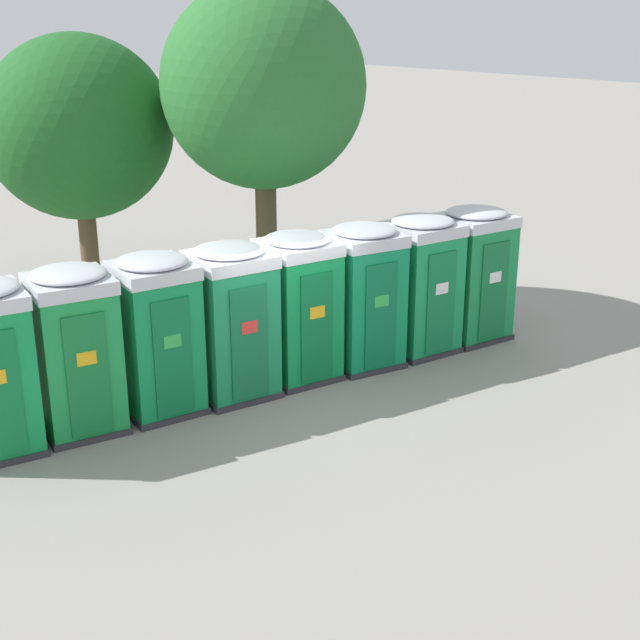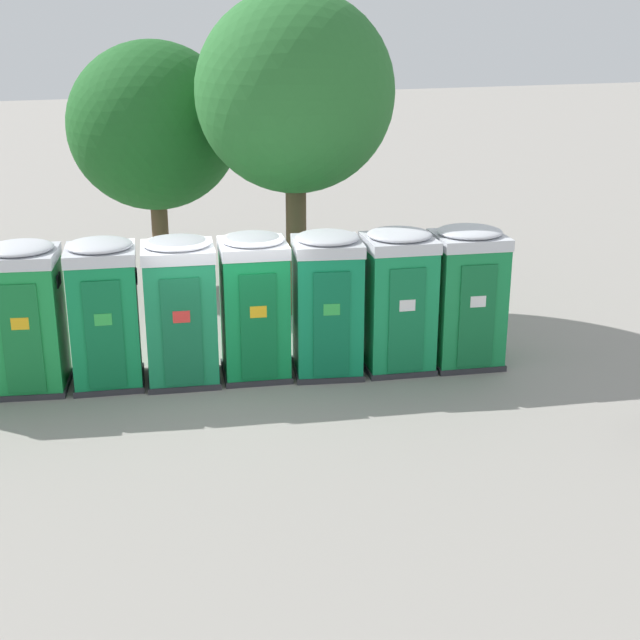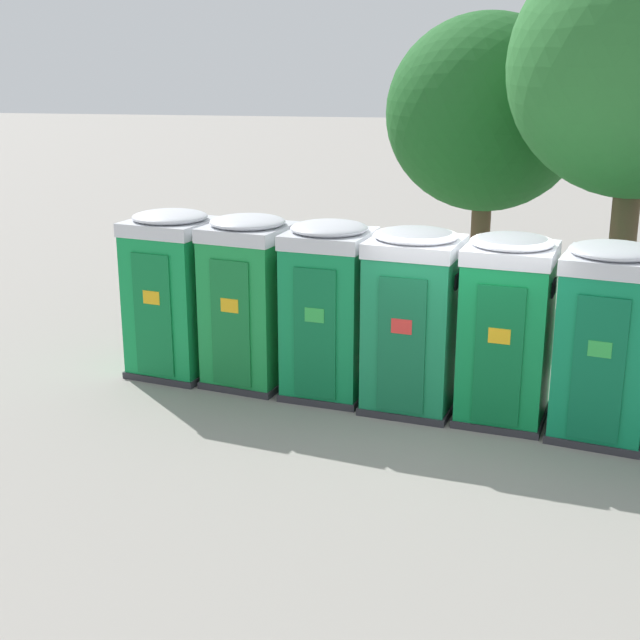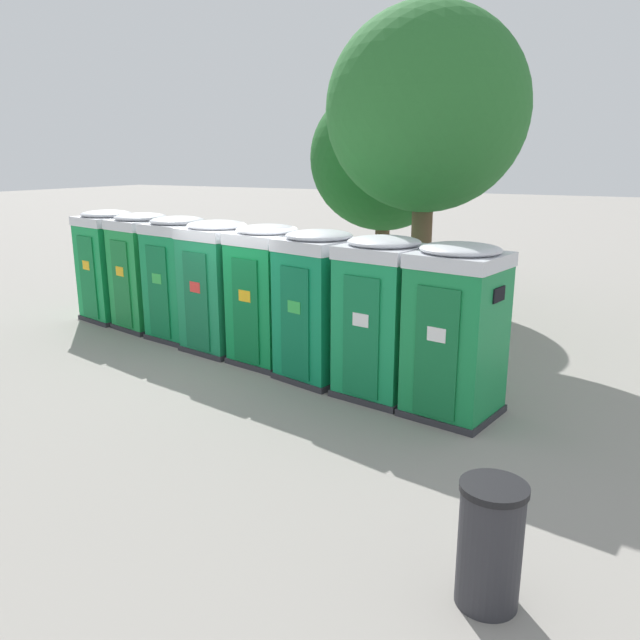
{
  "view_description": "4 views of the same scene",
  "coord_description": "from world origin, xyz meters",
  "px_view_note": "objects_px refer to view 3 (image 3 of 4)",
  "views": [
    {
      "loc": [
        -8.8,
        -10.63,
        6.11
      ],
      "look_at": [
        1.01,
        -0.18,
        0.98
      ],
      "focal_mm": 50.0,
      "sensor_mm": 36.0,
      "label": 1
    },
    {
      "loc": [
        -3.54,
        -14.14,
        5.97
      ],
      "look_at": [
        1.74,
        -0.34,
        0.97
      ],
      "focal_mm": 50.0,
      "sensor_mm": 36.0,
      "label": 2
    },
    {
      "loc": [
        0.18,
        -11.57,
        4.76
      ],
      "look_at": [
        -1.97,
        0.44,
        1.11
      ],
      "focal_mm": 50.0,
      "sensor_mm": 36.0,
      "label": 3
    },
    {
      "loc": [
        6.67,
        -9.37,
        3.67
      ],
      "look_at": [
        1.87,
        -0.36,
        1.02
      ],
      "focal_mm": 35.0,
      "sensor_mm": 36.0,
      "label": 4
    }
  ],
  "objects_px": {
    "portapotty_2": "(329,309)",
    "street_tree_0": "(640,68)",
    "portapotty_3": "(413,319)",
    "street_tree_1": "(487,114)",
    "portapotty_1": "(249,300)",
    "portapotty_5": "(606,341)",
    "portapotty_0": "(173,293)",
    "portapotty_4": "(507,328)"
  },
  "relations": [
    {
      "from": "portapotty_2",
      "to": "street_tree_0",
      "type": "bearing_deg",
      "value": 30.09
    },
    {
      "from": "portapotty_3",
      "to": "street_tree_1",
      "type": "xyz_separation_m",
      "value": [
        0.87,
        6.1,
        2.39
      ]
    },
    {
      "from": "portapotty_1",
      "to": "portapotty_5",
      "type": "xyz_separation_m",
      "value": [
        4.94,
        -1.11,
        -0.0
      ]
    },
    {
      "from": "portapotty_0",
      "to": "street_tree_0",
      "type": "height_order",
      "value": "street_tree_0"
    },
    {
      "from": "portapotty_4",
      "to": "street_tree_1",
      "type": "bearing_deg",
      "value": 93.47
    },
    {
      "from": "portapotty_2",
      "to": "street_tree_1",
      "type": "xyz_separation_m",
      "value": [
        2.1,
        5.79,
        2.39
      ]
    },
    {
      "from": "portapotty_1",
      "to": "portapotty_2",
      "type": "relative_size",
      "value": 1.0
    },
    {
      "from": "portapotty_5",
      "to": "portapotty_3",
      "type": "bearing_deg",
      "value": 167.91
    },
    {
      "from": "portapotty_0",
      "to": "portapotty_1",
      "type": "distance_m",
      "value": 1.27
    },
    {
      "from": "portapotty_0",
      "to": "portapotty_1",
      "type": "xyz_separation_m",
      "value": [
        1.25,
        -0.22,
        0.0
      ]
    },
    {
      "from": "portapotty_1",
      "to": "portapotty_2",
      "type": "distance_m",
      "value": 1.27
    },
    {
      "from": "portapotty_0",
      "to": "portapotty_2",
      "type": "bearing_deg",
      "value": -10.88
    },
    {
      "from": "portapotty_3",
      "to": "portapotty_5",
      "type": "xyz_separation_m",
      "value": [
        2.47,
        -0.53,
        0.0
      ]
    },
    {
      "from": "portapotty_2",
      "to": "portapotty_1",
      "type": "bearing_deg",
      "value": 168.09
    },
    {
      "from": "portapotty_5",
      "to": "street_tree_0",
      "type": "relative_size",
      "value": 0.39
    },
    {
      "from": "portapotty_0",
      "to": "portapotty_3",
      "type": "distance_m",
      "value": 3.8
    },
    {
      "from": "portapotty_0",
      "to": "street_tree_1",
      "type": "xyz_separation_m",
      "value": [
        4.58,
        5.31,
        2.39
      ]
    },
    {
      "from": "street_tree_0",
      "to": "portapotty_1",
      "type": "bearing_deg",
      "value": -158.04
    },
    {
      "from": "portapotty_2",
      "to": "portapotty_5",
      "type": "bearing_deg",
      "value": -12.87
    },
    {
      "from": "portapotty_2",
      "to": "street_tree_0",
      "type": "height_order",
      "value": "street_tree_0"
    },
    {
      "from": "portapotty_0",
      "to": "portapotty_4",
      "type": "xyz_separation_m",
      "value": [
        4.96,
        -0.99,
        0.0
      ]
    },
    {
      "from": "portapotty_1",
      "to": "street_tree_1",
      "type": "xyz_separation_m",
      "value": [
        3.33,
        5.53,
        2.39
      ]
    },
    {
      "from": "portapotty_1",
      "to": "portapotty_2",
      "type": "xyz_separation_m",
      "value": [
        1.24,
        -0.26,
        0.0
      ]
    },
    {
      "from": "portapotty_0",
      "to": "street_tree_0",
      "type": "relative_size",
      "value": 0.39
    },
    {
      "from": "portapotty_1",
      "to": "portapotty_4",
      "type": "xyz_separation_m",
      "value": [
        3.72,
        -0.78,
        0.0
      ]
    },
    {
      "from": "portapotty_1",
      "to": "portapotty_5",
      "type": "height_order",
      "value": "same"
    },
    {
      "from": "portapotty_3",
      "to": "street_tree_1",
      "type": "relative_size",
      "value": 0.46
    },
    {
      "from": "street_tree_0",
      "to": "street_tree_1",
      "type": "bearing_deg",
      "value": 124.01
    },
    {
      "from": "portapotty_3",
      "to": "portapotty_0",
      "type": "bearing_deg",
      "value": 167.94
    },
    {
      "from": "portapotty_2",
      "to": "portapotty_5",
      "type": "height_order",
      "value": "same"
    },
    {
      "from": "portapotty_2",
      "to": "portapotty_5",
      "type": "xyz_separation_m",
      "value": [
        3.7,
        -0.85,
        -0.0
      ]
    },
    {
      "from": "portapotty_2",
      "to": "street_tree_0",
      "type": "relative_size",
      "value": 0.39
    },
    {
      "from": "street_tree_1",
      "to": "street_tree_0",
      "type": "bearing_deg",
      "value": -55.99
    },
    {
      "from": "portapotty_1",
      "to": "street_tree_1",
      "type": "distance_m",
      "value": 6.88
    },
    {
      "from": "portapotty_0",
      "to": "portapotty_2",
      "type": "distance_m",
      "value": 2.53
    },
    {
      "from": "portapotty_0",
      "to": "portapotty_3",
      "type": "xyz_separation_m",
      "value": [
        3.71,
        -0.79,
        -0.0
      ]
    },
    {
      "from": "portapotty_3",
      "to": "street_tree_1",
      "type": "bearing_deg",
      "value": 81.89
    },
    {
      "from": "portapotty_3",
      "to": "portapotty_5",
      "type": "distance_m",
      "value": 2.53
    },
    {
      "from": "portapotty_0",
      "to": "portapotty_1",
      "type": "bearing_deg",
      "value": -9.85
    },
    {
      "from": "portapotty_5",
      "to": "street_tree_1",
      "type": "relative_size",
      "value": 0.46
    },
    {
      "from": "portapotty_3",
      "to": "portapotty_1",
      "type": "bearing_deg",
      "value": 166.83
    },
    {
      "from": "portapotty_1",
      "to": "portapotty_4",
      "type": "height_order",
      "value": "same"
    }
  ]
}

